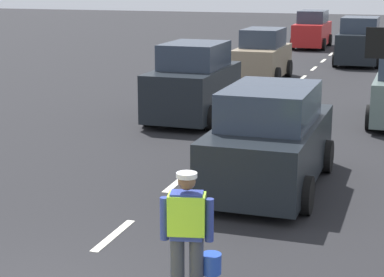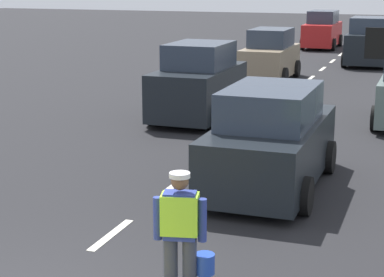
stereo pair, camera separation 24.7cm
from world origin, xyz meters
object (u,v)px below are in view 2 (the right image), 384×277
at_px(car_oncoming_third, 322,31).
at_px(car_outgoing_ahead, 271,141).
at_px(road_worker, 182,230).
at_px(car_oncoming_lead, 199,84).
at_px(car_oncoming_second, 270,56).
at_px(car_outgoing_far, 369,43).

bearing_deg(car_oncoming_third, car_outgoing_ahead, -82.98).
height_order(road_worker, car_oncoming_lead, car_oncoming_lead).
bearing_deg(car_oncoming_lead, car_oncoming_third, 89.66).
xyz_separation_m(car_oncoming_second, car_oncoming_third, (-0.05, 13.06, 0.05)).
bearing_deg(road_worker, car_outgoing_ahead, 90.35).
xyz_separation_m(car_outgoing_far, car_oncoming_third, (-3.25, 7.05, -0.04)).
bearing_deg(car_oncoming_second, road_worker, -80.04).
bearing_deg(car_outgoing_ahead, car_outgoing_far, 90.15).
relative_size(road_worker, car_oncoming_third, 0.39).
bearing_deg(car_oncoming_third, car_oncoming_lead, -90.34).
bearing_deg(car_oncoming_third, road_worker, -84.01).
distance_m(car_outgoing_far, car_oncoming_third, 7.76).
bearing_deg(car_outgoing_ahead, car_oncoming_third, 97.02).
distance_m(car_oncoming_second, car_oncoming_lead, 8.09).
relative_size(car_outgoing_far, car_outgoing_ahead, 0.90).
relative_size(road_worker, car_oncoming_lead, 0.43).
bearing_deg(road_worker, car_oncoming_third, 95.99).
relative_size(car_outgoing_far, car_oncoming_lead, 1.02).
height_order(car_oncoming_second, car_oncoming_lead, car_oncoming_lead).
bearing_deg(car_outgoing_far, car_oncoming_lead, -103.45).
relative_size(car_outgoing_ahead, car_oncoming_lead, 1.13).
xyz_separation_m(car_outgoing_ahead, car_oncoming_third, (-3.30, 26.79, 0.05)).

